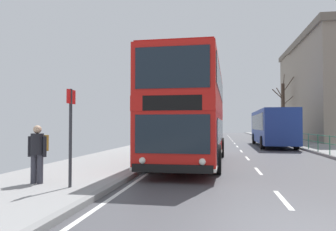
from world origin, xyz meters
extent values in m
cube|color=silver|center=(0.00, 2.60, 0.00)|extent=(0.12, 2.00, 0.00)
cube|color=silver|center=(0.00, 7.40, 0.00)|extent=(0.12, 2.00, 0.00)
cube|color=silver|center=(0.00, 12.20, 0.00)|extent=(0.12, 2.00, 0.00)
cube|color=silver|center=(0.00, 17.00, 0.00)|extent=(0.12, 2.00, 0.00)
cube|color=silver|center=(0.00, 21.80, 0.00)|extent=(0.12, 2.00, 0.00)
cube|color=silver|center=(0.00, 26.60, 0.00)|extent=(0.12, 2.00, 0.00)
cube|color=silver|center=(0.00, 31.40, 0.00)|extent=(0.12, 2.00, 0.00)
cube|color=silver|center=(0.00, 36.20, 0.00)|extent=(0.12, 2.00, 0.00)
cube|color=silver|center=(0.00, 41.00, 0.00)|extent=(0.12, 2.00, 0.00)
cube|color=silver|center=(0.00, 45.80, 0.00)|extent=(0.12, 2.00, 0.00)
cube|color=silver|center=(0.00, 50.60, 0.00)|extent=(0.12, 2.00, 0.00)
cube|color=silver|center=(-3.95, 0.00, 0.00)|extent=(0.12, 133.00, 0.00)
cube|color=gray|center=(-4.30, 0.00, 0.07)|extent=(0.20, 140.00, 0.14)
cube|color=red|center=(-2.65, 9.36, 1.24)|extent=(2.84, 10.44, 1.79)
cube|color=red|center=(-2.65, 9.36, 2.37)|extent=(2.85, 10.49, 0.47)
cube|color=red|center=(-2.65, 9.36, 3.42)|extent=(2.84, 10.44, 1.63)
cube|color=#A91511|center=(-2.65, 9.36, 4.27)|extent=(2.75, 10.12, 0.08)
cube|color=#19232D|center=(-2.81, 4.16, 1.46)|extent=(2.23, 0.10, 1.14)
cube|color=black|center=(-2.81, 4.16, 2.37)|extent=(1.77, 0.08, 0.45)
cube|color=#19232D|center=(-2.81, 4.16, 3.42)|extent=(2.23, 0.10, 1.24)
cube|color=black|center=(-2.81, 4.16, 0.45)|extent=(2.40, 0.15, 0.24)
cube|color=white|center=(-2.65, 9.36, 0.41)|extent=(2.86, 10.49, 0.10)
cube|color=#19232D|center=(-1.37, 9.58, 1.49)|extent=(0.26, 8.08, 0.93)
cube|color=#19232D|center=(-1.38, 9.32, 3.50)|extent=(0.30, 9.33, 0.98)
cube|color=#19232D|center=(-3.92, 9.66, 1.49)|extent=(0.26, 8.08, 0.93)
cube|color=#19232D|center=(-3.93, 9.40, 3.50)|extent=(0.30, 9.33, 0.98)
sphere|color=white|center=(-1.92, 4.12, 0.67)|extent=(0.21, 0.21, 0.20)
sphere|color=white|center=(-3.69, 4.18, 0.67)|extent=(0.21, 0.21, 0.20)
cube|color=#19232D|center=(-1.49, 5.49, 1.12)|extent=(0.05, 0.90, 1.54)
cylinder|color=black|center=(-1.53, 6.34, 0.52)|extent=(0.33, 1.05, 1.04)
cylinder|color=black|center=(-3.96, 6.41, 0.52)|extent=(0.33, 1.05, 1.04)
cylinder|color=black|center=(-1.34, 12.60, 0.52)|extent=(0.33, 1.05, 1.04)
cylinder|color=black|center=(-3.77, 12.68, 0.52)|extent=(0.33, 1.05, 1.04)
cube|color=navy|center=(2.83, 22.51, 1.61)|extent=(2.59, 10.65, 2.59)
cube|color=#19232D|center=(1.61, 22.53, 1.98)|extent=(0.17, 9.02, 1.24)
cube|color=#19232D|center=(4.04, 22.49, 1.98)|extent=(0.17, 9.02, 1.24)
cube|color=#19232D|center=(2.92, 27.83, 1.87)|extent=(2.07, 0.07, 1.55)
cylinder|color=black|center=(1.73, 25.84, 0.48)|extent=(0.30, 0.96, 0.96)
cylinder|color=black|center=(4.04, 25.80, 0.48)|extent=(0.30, 0.96, 0.96)
cylinder|color=black|center=(1.62, 19.03, 0.48)|extent=(0.30, 0.96, 0.96)
cylinder|color=black|center=(3.92, 18.99, 0.48)|extent=(0.30, 0.96, 0.96)
cylinder|color=#236B4C|center=(4.45, 13.56, 0.65)|extent=(0.05, 0.05, 1.03)
cylinder|color=#236B4C|center=(4.45, 15.71, 0.65)|extent=(0.05, 0.05, 1.03)
cylinder|color=#236B4C|center=(4.45, 17.86, 0.65)|extent=(0.05, 0.05, 1.03)
cylinder|color=#236B4C|center=(4.45, 20.01, 0.65)|extent=(0.05, 0.05, 1.03)
cylinder|color=#236B4C|center=(4.45, 22.16, 0.65)|extent=(0.05, 0.05, 1.03)
cylinder|color=#236B4C|center=(4.45, 24.31, 0.65)|extent=(0.05, 0.05, 1.03)
cylinder|color=#383842|center=(-6.22, 2.93, 0.54)|extent=(0.16, 0.16, 0.80)
cylinder|color=#383842|center=(-6.41, 2.93, 0.54)|extent=(0.16, 0.16, 0.80)
cylinder|color=black|center=(-6.32, 2.93, 1.20)|extent=(0.34, 0.34, 0.59)
cylinder|color=black|center=(-6.10, 2.93, 1.14)|extent=(0.10, 0.10, 0.56)
cylinder|color=black|center=(-6.54, 2.93, 1.14)|extent=(0.10, 0.10, 0.56)
sphere|color=tan|center=(-6.32, 2.93, 1.60)|extent=(0.22, 0.22, 0.22)
cube|color=olive|center=(-6.31, 3.19, 1.22)|extent=(0.28, 0.18, 0.44)
cylinder|color=#2D2D33|center=(-5.19, 2.56, 1.39)|extent=(0.08, 0.08, 2.50)
cube|color=red|center=(-5.19, 2.58, 2.44)|extent=(0.04, 0.44, 0.36)
cylinder|color=#423328|center=(6.00, 34.85, 3.37)|extent=(0.38, 0.38, 6.46)
cylinder|color=#423328|center=(5.38, 34.76, 5.34)|extent=(1.32, 0.31, 1.26)
cylinder|color=#423328|center=(6.73, 35.18, 4.71)|extent=(1.54, 0.74, 1.27)
cylinder|color=#423328|center=(6.48, 34.24, 6.39)|extent=(1.09, 1.33, 1.70)
cylinder|color=#423328|center=(5.98, 34.33, 6.68)|extent=(0.10, 1.11, 1.76)
cylinder|color=#423328|center=(5.73, 35.38, 5.52)|extent=(0.68, 1.18, 1.46)
cube|color=gray|center=(15.07, 47.46, 6.29)|extent=(12.05, 11.99, 12.59)
cube|color=#6D6357|center=(15.07, 47.46, 12.94)|extent=(12.53, 12.47, 0.70)
camera|label=1|loc=(-1.45, -5.38, 1.71)|focal=35.34mm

